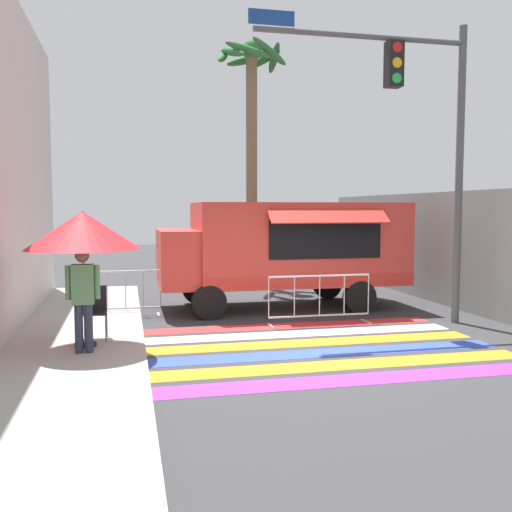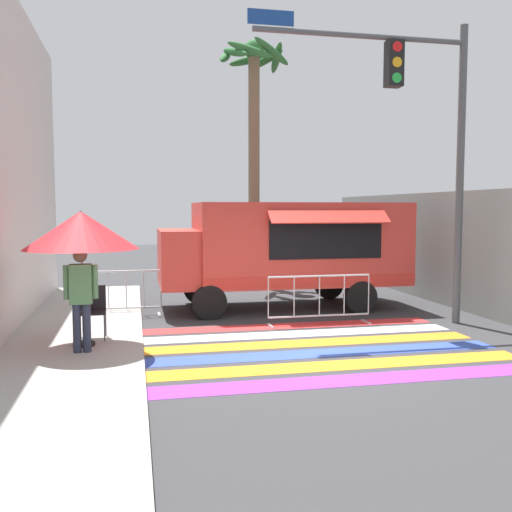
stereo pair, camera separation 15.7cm
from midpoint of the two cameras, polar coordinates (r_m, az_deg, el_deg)
ground_plane at (r=9.94m, az=6.12°, el=-9.37°), size 60.00×60.00×0.00m
concrete_wall_right at (r=14.46m, az=20.47°, el=0.49°), size 0.20×16.00×2.84m
crosswalk_painted at (r=10.09m, az=5.84°, el=-9.14°), size 6.40×4.36×0.01m
food_truck at (r=13.85m, az=2.81°, el=0.98°), size 5.87×2.83×2.56m
traffic_signal_pole at (r=12.38m, az=16.60°, el=12.99°), size 4.59×0.29×6.16m
patio_umbrella at (r=9.76m, az=-16.65°, el=2.44°), size 1.87×1.87×2.24m
folding_chair at (r=10.45m, az=-15.66°, el=-4.91°), size 0.46×0.46×0.92m
vendor_person at (r=9.41m, az=-16.64°, el=-3.63°), size 0.53×0.22×1.66m
barricade_front at (r=12.00m, az=6.73°, el=-4.39°), size 2.22×0.44×1.04m
barricade_side at (r=13.16m, az=-12.51°, el=-3.75°), size 1.57×0.44×1.04m
palm_tree at (r=18.11m, az=-0.00°, el=13.79°), size 2.32×2.27×7.58m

